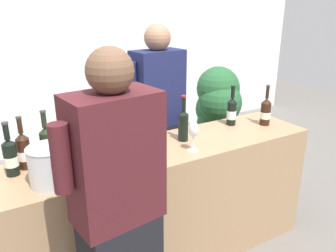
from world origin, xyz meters
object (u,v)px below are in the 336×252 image
at_px(ice_bucket, 50,165).
at_px(person_server, 158,126).
at_px(wine_bottle_0, 232,111).
at_px(wine_bottle_3, 266,111).
at_px(wine_bottle_2, 24,150).
at_px(wine_bottle_5, 183,124).
at_px(wine_glass, 194,131).
at_px(wine_bottle_1, 10,156).
at_px(potted_shrub, 218,109).
at_px(person_guest, 119,227).
at_px(wine_bottle_4, 47,147).

xyz_separation_m(ice_bucket, person_server, (1.06, 0.73, -0.20)).
xyz_separation_m(wine_bottle_0, wine_bottle_3, (0.24, -0.14, -0.00)).
distance_m(wine_bottle_2, ice_bucket, 0.29).
bearing_deg(wine_bottle_5, wine_glass, -102.52).
height_order(wine_bottle_0, person_server, person_server).
xyz_separation_m(wine_bottle_1, potted_shrub, (2.10, 0.77, -0.25)).
height_order(wine_bottle_1, ice_bucket, wine_bottle_1).
relative_size(wine_glass, person_guest, 0.12).
distance_m(wine_bottle_5, potted_shrub, 1.31).
height_order(wine_bottle_2, potted_shrub, potted_shrub).
xyz_separation_m(wine_bottle_3, potted_shrub, (0.23, 0.88, -0.25)).
bearing_deg(wine_glass, wine_bottle_1, 167.29).
relative_size(wine_bottle_4, potted_shrub, 0.28).
distance_m(wine_bottle_5, person_server, 0.62).
bearing_deg(person_guest, wine_bottle_5, 37.87).
bearing_deg(ice_bucket, wine_bottle_3, 3.64).
bearing_deg(wine_bottle_2, wine_bottle_3, -5.14).
relative_size(wine_bottle_2, wine_bottle_5, 0.97).
height_order(wine_bottle_3, person_server, person_server).
height_order(wine_bottle_3, wine_glass, wine_bottle_3).
xyz_separation_m(wine_bottle_2, person_server, (1.15, 0.46, -0.20)).
distance_m(wine_bottle_3, ice_bucket, 1.71).
xyz_separation_m(wine_bottle_5, person_server, (0.11, 0.57, -0.21)).
bearing_deg(wine_bottle_4, wine_bottle_5, -4.02).
xyz_separation_m(ice_bucket, potted_shrub, (1.94, 0.99, -0.24)).
height_order(wine_bottle_5, potted_shrub, wine_bottle_5).
xyz_separation_m(wine_bottle_1, person_server, (1.23, 0.51, -0.21)).
relative_size(wine_bottle_3, person_server, 0.19).
relative_size(wine_bottle_3, wine_bottle_4, 0.94).
relative_size(ice_bucket, potted_shrub, 0.18).
relative_size(wine_bottle_2, potted_shrub, 0.26).
height_order(wine_bottle_4, wine_glass, wine_bottle_4).
height_order(wine_bottle_0, wine_bottle_4, wine_bottle_4).
xyz_separation_m(wine_bottle_4, wine_bottle_5, (0.92, -0.06, -0.00)).
distance_m(wine_bottle_3, potted_shrub, 0.94).
bearing_deg(wine_bottle_0, wine_bottle_1, -178.92).
bearing_deg(wine_bottle_1, wine_bottle_0, 1.08).
distance_m(wine_bottle_0, wine_bottle_3, 0.27).
xyz_separation_m(wine_bottle_2, wine_bottle_5, (1.04, -0.11, 0.01)).
relative_size(ice_bucket, person_guest, 0.14).
relative_size(wine_bottle_1, wine_bottle_2, 0.99).
relative_size(wine_bottle_0, potted_shrub, 0.26).
distance_m(wine_bottle_2, wine_glass, 1.04).
height_order(wine_bottle_3, person_guest, person_guest).
relative_size(wine_bottle_1, wine_glass, 1.53).
bearing_deg(ice_bucket, potted_shrub, 27.06).
relative_size(wine_bottle_0, wine_bottle_1, 1.01).
distance_m(wine_bottle_1, wine_bottle_3, 1.88).
distance_m(wine_bottle_3, person_server, 0.92).
height_order(wine_bottle_4, wine_bottle_5, wine_bottle_4).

